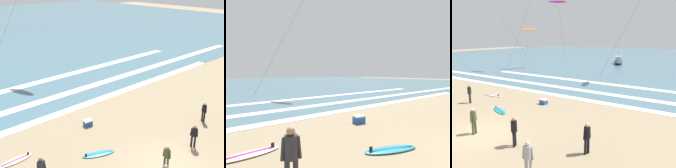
{
  "view_description": "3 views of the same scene",
  "coord_description": "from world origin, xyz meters",
  "views": [
    {
      "loc": [
        -11.22,
        -7.85,
        10.48
      ],
      "look_at": [
        0.82,
        5.66,
        3.35
      ],
      "focal_mm": 43.98,
      "sensor_mm": 36.0,
      "label": 1
    },
    {
      "loc": [
        -7.78,
        -0.35,
        2.88
      ],
      "look_at": [
        -0.27,
        9.13,
        2.11
      ],
      "focal_mm": 28.92,
      "sensor_mm": 36.0,
      "label": 2
    },
    {
      "loc": [
        11.26,
        -7.82,
        5.7
      ],
      "look_at": [
        1.69,
        6.65,
        2.05
      ],
      "focal_mm": 36.76,
      "sensor_mm": 36.0,
      "label": 3
    }
  ],
  "objects": [
    {
      "name": "kite_orange_high_right",
      "position": [
        -16.13,
        22.64,
        6.75
      ],
      "size": [
        7.34,
        8.63,
        7.01
      ],
      "color": "orange",
      "rests_on": "ground"
    },
    {
      "name": "surfer_mid_group",
      "position": [
        6.48,
        1.44,
        0.96
      ],
      "size": [
        0.32,
        0.51,
        1.6
      ],
      "color": "black",
      "rests_on": "ground"
    },
    {
      "name": "surfboard_near_water",
      "position": [
        -6.42,
        6.35,
        0.05
      ],
      "size": [
        2.11,
        0.63,
        0.25
      ],
      "color": "beige",
      "rests_on": "ground"
    },
    {
      "name": "cooler_box",
      "position": [
        -0.54,
        6.85,
        0.22
      ],
      "size": [
        0.66,
        0.52,
        0.44
      ],
      "color": "#1E4C9E",
      "rests_on": "ground"
    },
    {
      "name": "surfer_background_far",
      "position": [
        -6.06,
        3.62,
        0.96
      ],
      "size": [
        0.51,
        0.32,
        1.6
      ],
      "color": "#232328",
      "rests_on": "ground"
    },
    {
      "name": "wave_foam_mid_break",
      "position": [
        1.8,
        13.02,
        0.01
      ],
      "size": [
        58.59,
        0.96,
        0.01
      ],
      "primitive_type": "cube",
      "color": "white",
      "rests_on": "ocean_surface"
    },
    {
      "name": "wave_foam_outer_break",
      "position": [
        1.63,
        17.56,
        0.01
      ],
      "size": [
        38.56,
        1.05,
        0.01
      ],
      "primitive_type": "cube",
      "color": "white",
      "rests_on": "ocean_surface"
    },
    {
      "name": "surfer_right_near",
      "position": [
        -0.16,
        -0.16,
        0.96
      ],
      "size": [
        0.32,
        0.52,
        1.6
      ],
      "color": "#384223",
      "rests_on": "ground"
    },
    {
      "name": "ocean_surface",
      "position": [
        0.0,
        54.51,
        0.01
      ],
      "size": [
        140.0,
        90.0,
        0.01
      ],
      "primitive_type": "cube",
      "color": "#476B7A",
      "rests_on": "ground"
    },
    {
      "name": "surfer_left_far",
      "position": [
        5.39,
        -1.58,
        0.96
      ],
      "size": [
        0.51,
        0.32,
        1.6
      ],
      "color": "gray",
      "rests_on": "ground"
    },
    {
      "name": "offshore_boat",
      "position": [
        -5.41,
        37.68,
        0.55
      ],
      "size": [
        3.33,
        5.47,
        2.7
      ],
      "color": "#2D3342",
      "rests_on": "ground"
    },
    {
      "name": "wave_foam_shoreline",
      "position": [
        -0.33,
        9.91,
        0.01
      ],
      "size": [
        41.32,
        0.87,
        0.01
      ],
      "primitive_type": "cube",
      "color": "white",
      "rests_on": "ocean_surface"
    },
    {
      "name": "surfer_foreground_main",
      "position": [
        2.94,
        0.04,
        0.96
      ],
      "size": [
        0.32,
        0.49,
        1.6
      ],
      "color": "black",
      "rests_on": "ground"
    },
    {
      "name": "kite_magenta_far_left",
      "position": [
        -12.96,
        26.8,
        11.49
      ],
      "size": [
        2.98,
        4.87,
        11.77
      ],
      "color": "#CC2384",
      "rests_on": "ground"
    },
    {
      "name": "ground_plane",
      "position": [
        0.0,
        0.0,
        0.0
      ],
      "size": [
        160.0,
        160.0,
        0.0
      ],
      "primitive_type": "plane",
      "color": "#937F60"
    },
    {
      "name": "surfboard_foreground_flat",
      "position": [
        -2.22,
        3.51,
        0.05
      ],
      "size": [
        2.17,
        1.35,
        0.25
      ],
      "color": "teal",
      "rests_on": "ground"
    }
  ]
}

